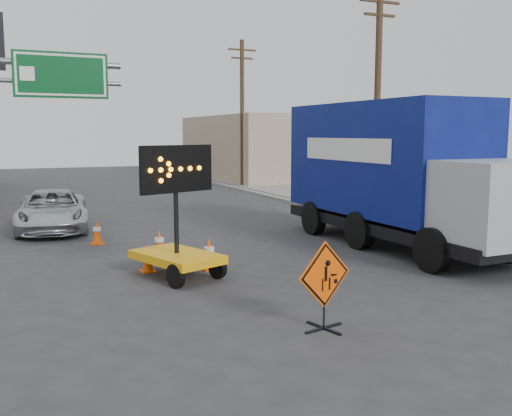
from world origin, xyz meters
TOP-DOWN VIEW (x-y plane):
  - ground at (0.00, 0.00)m, footprint 100.00×100.00m
  - curb_right at (7.20, 15.00)m, footprint 0.40×60.00m
  - sidewalk_right at (9.50, 15.00)m, footprint 4.00×60.00m
  - building_right_far at (13.00, 30.00)m, footprint 10.00×14.00m
  - highway_gantry at (-4.43, 17.96)m, footprint 6.18×0.38m
  - utility_pole_near at (8.00, 10.00)m, footprint 1.80×0.26m
  - utility_pole_far at (8.00, 24.00)m, footprint 1.80×0.26m
  - construction_sign at (-0.64, -0.70)m, footprint 1.15×0.82m
  - arrow_board at (-1.97, 3.81)m, footprint 1.98×2.50m
  - pickup_truck at (-4.14, 11.93)m, footprint 2.79×5.21m
  - box_truck at (5.10, 4.86)m, footprint 2.94×9.02m
  - cone_a at (-1.02, 4.26)m, footprint 0.46×0.46m
  - cone_b at (-2.48, 4.63)m, footprint 0.35×0.35m
  - cone_c at (-1.84, 6.03)m, footprint 0.52×0.52m
  - cone_d at (-3.10, 8.71)m, footprint 0.44×0.44m

SIDE VIEW (x-z plane):
  - ground at x=0.00m, z-range 0.00..0.00m
  - curb_right at x=7.20m, z-range 0.00..0.12m
  - sidewalk_right at x=9.50m, z-range 0.00..0.15m
  - cone_b at x=-2.48m, z-range 0.00..0.69m
  - cone_d at x=-3.10m, z-range 0.00..0.73m
  - cone_c at x=-1.84m, z-range 0.00..0.79m
  - cone_a at x=-1.02m, z-range 0.00..0.80m
  - arrow_board at x=-1.97m, z-range -0.86..2.24m
  - pickup_truck at x=-4.14m, z-range 0.00..1.39m
  - construction_sign at x=-0.64m, z-range 0.05..1.60m
  - box_truck at x=5.10m, z-range -0.20..4.08m
  - building_right_far at x=13.00m, z-range 0.00..4.60m
  - utility_pole_near at x=8.00m, z-range 0.18..9.18m
  - utility_pole_far at x=8.00m, z-range 0.18..9.18m
  - highway_gantry at x=-4.43m, z-range 1.62..8.52m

